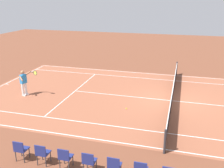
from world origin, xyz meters
TOP-DOWN VIEW (x-y plane):
  - ground_plane at (0.00, 0.00)m, footprint 60.00×60.00m
  - court_slab at (0.00, 0.00)m, footprint 24.20×11.40m
  - court_line_markings at (0.00, 0.00)m, footprint 23.85×11.05m
  - tennis_net at (0.00, 0.00)m, footprint 0.10×11.70m
  - tennis_player_near at (9.17, 1.59)m, footprint 1.17×0.74m
  - tennis_ball at (2.42, 1.97)m, footprint 0.07×0.07m
  - spectator_chair_3 at (1.56, 7.77)m, footprint 0.44×0.44m
  - spectator_chair_4 at (2.49, 7.77)m, footprint 0.44×0.44m
  - spectator_chair_5 at (3.41, 7.77)m, footprint 0.44×0.44m
  - spectator_chair_6 at (4.34, 7.77)m, footprint 0.44×0.44m
  - spectator_chair_7 at (5.26, 7.77)m, footprint 0.44×0.44m

SIDE VIEW (x-z plane):
  - ground_plane at x=0.00m, z-range 0.00..0.00m
  - court_slab at x=0.00m, z-range 0.00..0.00m
  - court_line_markings at x=0.00m, z-range 0.00..0.01m
  - tennis_ball at x=2.42m, z-range 0.00..0.07m
  - tennis_net at x=0.00m, z-range -0.05..1.03m
  - spectator_chair_3 at x=1.56m, z-range 0.08..0.96m
  - spectator_chair_4 at x=2.49m, z-range 0.08..0.96m
  - spectator_chair_5 at x=3.41m, z-range 0.08..0.96m
  - spectator_chair_6 at x=4.34m, z-range 0.08..0.96m
  - spectator_chair_7 at x=5.26m, z-range 0.08..0.96m
  - tennis_player_near at x=9.17m, z-range 0.08..1.78m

